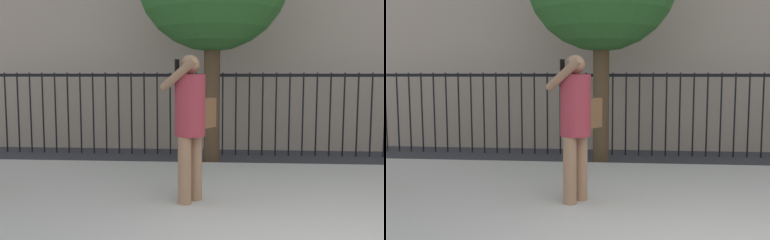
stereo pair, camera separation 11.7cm
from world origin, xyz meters
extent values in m
cube|color=#B2ADA3|center=(0.00, 2.20, 0.07)|extent=(28.00, 4.40, 0.15)
cube|color=black|center=(0.00, 5.90, 1.55)|extent=(12.00, 0.04, 0.06)
cylinder|color=black|center=(-5.49, 5.90, 0.80)|extent=(0.03, 0.03, 1.60)
cylinder|color=black|center=(-5.23, 5.90, 0.80)|extent=(0.03, 0.03, 1.60)
cylinder|color=black|center=(-4.98, 5.90, 0.80)|extent=(0.03, 0.03, 1.60)
cylinder|color=black|center=(-4.72, 5.90, 0.80)|extent=(0.03, 0.03, 1.60)
cylinder|color=black|center=(-4.47, 5.90, 0.80)|extent=(0.03, 0.03, 1.60)
cylinder|color=black|center=(-4.21, 5.90, 0.80)|extent=(0.03, 0.03, 1.60)
cylinder|color=black|center=(-3.96, 5.90, 0.80)|extent=(0.03, 0.03, 1.60)
cylinder|color=black|center=(-3.70, 5.90, 0.80)|extent=(0.03, 0.03, 1.60)
cylinder|color=black|center=(-3.45, 5.90, 0.80)|extent=(0.03, 0.03, 1.60)
cylinder|color=black|center=(-3.19, 5.90, 0.80)|extent=(0.03, 0.03, 1.60)
cylinder|color=black|center=(-2.94, 5.90, 0.80)|extent=(0.03, 0.03, 1.60)
cylinder|color=black|center=(-2.68, 5.90, 0.80)|extent=(0.03, 0.03, 1.60)
cylinder|color=black|center=(-2.43, 5.90, 0.80)|extent=(0.03, 0.03, 1.60)
cylinder|color=black|center=(-2.17, 5.90, 0.80)|extent=(0.03, 0.03, 1.60)
cylinder|color=black|center=(-1.91, 5.90, 0.80)|extent=(0.03, 0.03, 1.60)
cylinder|color=black|center=(-1.66, 5.90, 0.80)|extent=(0.03, 0.03, 1.60)
cylinder|color=black|center=(-1.40, 5.90, 0.80)|extent=(0.03, 0.03, 1.60)
cylinder|color=black|center=(-1.15, 5.90, 0.80)|extent=(0.03, 0.03, 1.60)
cylinder|color=black|center=(-0.89, 5.90, 0.80)|extent=(0.03, 0.03, 1.60)
cylinder|color=black|center=(-0.64, 5.90, 0.80)|extent=(0.03, 0.03, 1.60)
cylinder|color=black|center=(-0.38, 5.90, 0.80)|extent=(0.03, 0.03, 1.60)
cylinder|color=black|center=(-0.13, 5.90, 0.80)|extent=(0.03, 0.03, 1.60)
cylinder|color=black|center=(0.13, 5.90, 0.80)|extent=(0.03, 0.03, 1.60)
cylinder|color=black|center=(0.38, 5.90, 0.80)|extent=(0.03, 0.03, 1.60)
cylinder|color=black|center=(0.64, 5.90, 0.80)|extent=(0.03, 0.03, 1.60)
cylinder|color=black|center=(0.89, 5.90, 0.80)|extent=(0.03, 0.03, 1.60)
cylinder|color=black|center=(1.15, 5.90, 0.80)|extent=(0.03, 0.03, 1.60)
cylinder|color=black|center=(1.40, 5.90, 0.80)|extent=(0.03, 0.03, 1.60)
cylinder|color=black|center=(1.66, 5.90, 0.80)|extent=(0.03, 0.03, 1.60)
cylinder|color=#936B4C|center=(-1.55, 2.07, 0.52)|extent=(0.15, 0.15, 0.75)
cylinder|color=#936B4C|center=(-1.44, 2.24, 0.52)|extent=(0.15, 0.15, 0.75)
cylinder|color=#992D38|center=(-1.49, 2.16, 1.24)|extent=(0.47, 0.47, 0.68)
sphere|color=#936B4C|center=(-1.49, 2.16, 1.69)|extent=(0.21, 0.21, 0.21)
cylinder|color=#936B4C|center=(-1.60, 1.99, 1.58)|extent=(0.45, 0.34, 0.37)
cylinder|color=#936B4C|center=(-1.38, 2.32, 1.22)|extent=(0.09, 0.09, 0.52)
cube|color=black|center=(-1.63, 2.06, 1.67)|extent=(0.05, 0.06, 0.15)
cube|color=brown|center=(-1.35, 2.37, 1.14)|extent=(0.29, 0.32, 0.34)
cylinder|color=#4C3823|center=(-1.33, 4.87, 1.27)|extent=(0.27, 0.27, 2.54)
camera|label=1|loc=(-1.11, -2.77, 1.60)|focal=41.99mm
camera|label=2|loc=(-1.00, -2.76, 1.60)|focal=41.99mm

